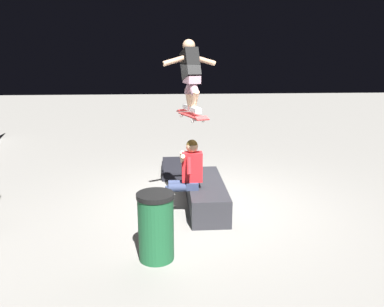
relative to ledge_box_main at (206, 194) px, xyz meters
name	(u,v)px	position (x,y,z in m)	size (l,w,h in m)	color
ground_plane	(205,205)	(0.05, 0.01, -0.23)	(40.00, 40.00, 0.00)	gray
ledge_box_main	(206,194)	(0.00, 0.00, 0.00)	(1.94, 0.63, 0.46)	#28282D
person_sitting_on_ledge	(186,174)	(-0.27, 0.37, 0.48)	(0.59, 0.75, 1.30)	#2D3856
skateboard	(192,115)	(-0.26, 0.27, 1.47)	(1.04, 0.47, 0.13)	#B72D2D
skater_airborne	(191,72)	(-0.21, 0.28, 2.15)	(0.64, 0.87, 1.12)	white
kicker_ramp	(180,171)	(2.01, 0.39, -0.18)	(1.18, 0.82, 0.33)	black
trash_bin	(156,226)	(-1.76, 0.84, 0.24)	(0.49, 0.49, 0.92)	#19512D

